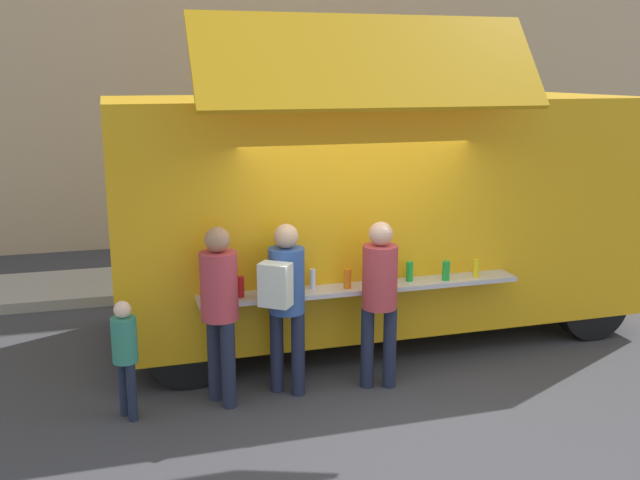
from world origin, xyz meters
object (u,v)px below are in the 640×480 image
child_near_queue (125,349)px  customer_rear_waiting (219,300)px  customer_mid_with_backpack (285,293)px  food_truck_main (374,206)px  customer_front_ordering (380,290)px  trash_bin (545,232)px

child_near_queue → customer_rear_waiting: bearing=-24.5°
customer_mid_with_backpack → child_near_queue: bearing=129.7°
food_truck_main → child_near_queue: size_ratio=5.46×
customer_front_ordering → customer_rear_waiting: (-1.62, 0.06, 0.02)m
trash_bin → food_truck_main: bearing=-149.8°
food_truck_main → customer_rear_waiting: food_truck_main is taller
customer_front_ordering → customer_mid_with_backpack: customer_mid_with_backpack is taller
trash_bin → customer_rear_waiting: (-6.15, -3.95, 0.55)m
food_truck_main → child_near_queue: food_truck_main is taller
trash_bin → child_near_queue: (-7.05, -4.03, 0.17)m
customer_mid_with_backpack → customer_rear_waiting: (-0.66, -0.03, -0.01)m
trash_bin → child_near_queue: bearing=-150.3°
customer_mid_with_backpack → trash_bin: bearing=-18.6°
trash_bin → customer_rear_waiting: size_ratio=0.58×
customer_mid_with_backpack → customer_rear_waiting: 0.66m
food_truck_main → customer_front_ordering: size_ratio=3.61×
customer_front_ordering → customer_mid_with_backpack: bearing=100.1°
food_truck_main → customer_front_ordering: (-0.54, -1.68, -0.55)m
trash_bin → customer_mid_with_backpack: bearing=-144.5°
customer_front_ordering → child_near_queue: bearing=105.5°
customer_front_ordering → customer_mid_with_backpack: 0.97m
customer_rear_waiting → child_near_queue: size_ratio=1.54×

